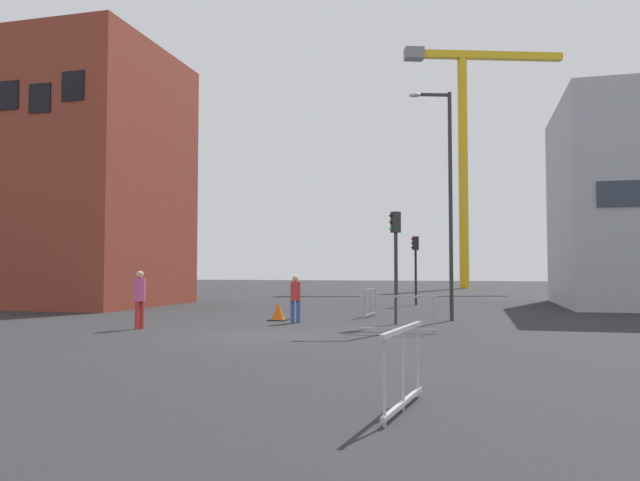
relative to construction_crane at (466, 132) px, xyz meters
name	(u,v)px	position (x,y,z in m)	size (l,w,h in m)	color
ground	(266,335)	(-5.03, -43.04, -15.02)	(160.00, 160.00, 0.00)	#28282B
brick_building	(85,178)	(-18.62, -32.25, -8.55)	(8.33, 8.85, 12.94)	brown
construction_crane	(466,132)	(0.00, 0.00, 0.00)	(15.00, 5.64, 23.04)	gold
streetlamp_tall	(446,188)	(-0.34, -36.90, -10.28)	(1.50, 0.59, 8.25)	#2D2D30
traffic_light_verge	(396,248)	(-1.95, -38.72, -12.48)	(0.39, 0.35, 3.76)	#2D2D30
traffic_light_island	(415,258)	(-2.29, -27.86, -12.64)	(0.39, 0.33, 3.51)	#232326
pedestrian_walking	(295,295)	(-5.34, -39.13, -14.09)	(0.34, 0.34, 1.62)	#33519E
pedestrian_waiting	(140,295)	(-9.41, -42.26, -13.98)	(0.34, 0.34, 1.78)	red
safety_barrier_front	(403,367)	(-0.33, -51.01, -14.46)	(0.32, 1.94, 1.08)	#B2B5BA
safety_barrier_rear	(398,313)	(-1.56, -41.48, -14.46)	(2.26, 0.15, 1.08)	#9EA0A5
safety_barrier_right_run	(370,302)	(-3.31, -35.80, -14.46)	(0.20, 1.97, 1.08)	gray
traffic_cone_orange	(278,312)	(-6.23, -38.30, -14.72)	(0.65, 0.65, 0.66)	black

